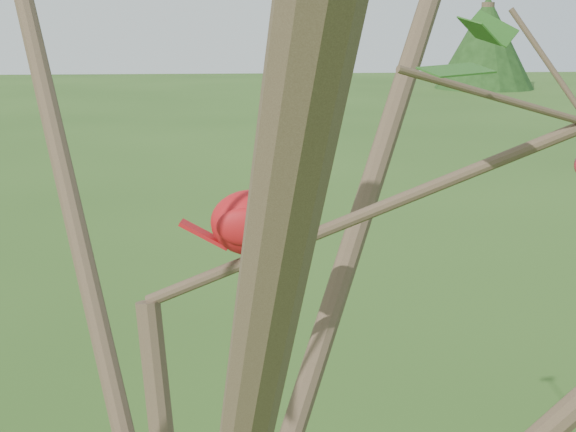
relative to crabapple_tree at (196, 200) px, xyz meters
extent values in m
ellipsoid|color=red|center=(0.07, 0.11, -0.06)|extent=(0.12, 0.10, 0.09)
sphere|color=red|center=(0.12, 0.11, -0.02)|extent=(0.06, 0.06, 0.05)
cone|color=red|center=(0.12, 0.11, 0.00)|extent=(0.04, 0.03, 0.04)
cone|color=#D85914|center=(0.15, 0.10, -0.03)|extent=(0.03, 0.02, 0.02)
ellipsoid|color=black|center=(0.14, 0.10, -0.03)|extent=(0.02, 0.03, 0.02)
cube|color=red|center=(0.01, 0.12, -0.07)|extent=(0.07, 0.04, 0.04)
ellipsoid|color=red|center=(0.07, 0.15, -0.05)|extent=(0.08, 0.04, 0.05)
ellipsoid|color=red|center=(0.06, 0.08, -0.05)|extent=(0.08, 0.04, 0.05)
cylinder|color=#413223|center=(10.24, 29.12, -0.52)|extent=(0.48, 0.48, 3.19)
cone|color=#183211|center=(10.24, 29.12, -0.39)|extent=(3.73, 3.73, 3.46)
camera|label=1|loc=(0.03, -0.96, 0.21)|focal=50.00mm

